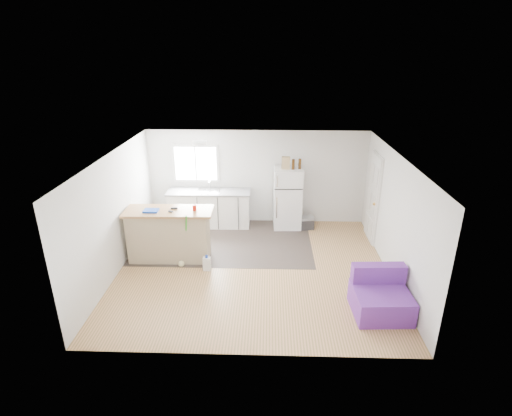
{
  "coord_description": "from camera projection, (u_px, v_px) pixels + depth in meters",
  "views": [
    {
      "loc": [
        0.29,
        -7.2,
        4.26
      ],
      "look_at": [
        0.03,
        0.7,
        1.08
      ],
      "focal_mm": 28.0,
      "sensor_mm": 36.0,
      "label": 1
    }
  ],
  "objects": [
    {
      "name": "ceiling_fixture",
      "position": [
        199.0,
        143.0,
        8.55
      ],
      "size": [
        0.3,
        0.3,
        0.07
      ],
      "primitive_type": "cylinder",
      "color": "white",
      "rests_on": "ceiling"
    },
    {
      "name": "tool_b",
      "position": [
        171.0,
        211.0,
        8.18
      ],
      "size": [
        0.11,
        0.07,
        0.03
      ],
      "primitive_type": "cube",
      "rotation": [
        0.0,
        0.0,
        -0.37
      ],
      "color": "black",
      "rests_on": "peninsula"
    },
    {
      "name": "kitchen_cabinets",
      "position": [
        210.0,
        208.0,
        10.16
      ],
      "size": [
        2.09,
        0.68,
        1.21
      ],
      "rotation": [
        0.0,
        0.0,
        0.02
      ],
      "color": "white",
      "rests_on": "floor"
    },
    {
      "name": "blue_tray",
      "position": [
        151.0,
        211.0,
        8.21
      ],
      "size": [
        0.3,
        0.22,
        0.04
      ],
      "primitive_type": "cube",
      "rotation": [
        0.0,
        0.0,
        0.01
      ],
      "color": "#1340B8",
      "rests_on": "peninsula"
    },
    {
      "name": "peninsula",
      "position": [
        169.0,
        234.0,
        8.5
      ],
      "size": [
        1.85,
        0.74,
        1.13
      ],
      "rotation": [
        0.0,
        0.0,
        0.02
      ],
      "color": "tan",
      "rests_on": "floor"
    },
    {
      "name": "red_cup",
      "position": [
        194.0,
        208.0,
        8.25
      ],
      "size": [
        0.09,
        0.09,
        0.12
      ],
      "primitive_type": "cylinder",
      "rotation": [
        0.0,
        0.0,
        0.07
      ],
      "color": "red",
      "rests_on": "peninsula"
    },
    {
      "name": "room",
      "position": [
        253.0,
        216.0,
        7.83
      ],
      "size": [
        5.51,
        5.01,
        2.41
      ],
      "color": "olive",
      "rests_on": "ground"
    },
    {
      "name": "interior_door",
      "position": [
        373.0,
        198.0,
        9.25
      ],
      "size": [
        0.11,
        0.92,
        2.1
      ],
      "color": "white",
      "rests_on": "right_wall"
    },
    {
      "name": "mop",
      "position": [
        183.0,
        255.0,
        8.33
      ],
      "size": [
        0.26,
        0.32,
        1.17
      ],
      "rotation": [
        0.0,
        0.0,
        0.52
      ],
      "color": "green",
      "rests_on": "floor"
    },
    {
      "name": "tool_a",
      "position": [
        174.0,
        208.0,
        8.35
      ],
      "size": [
        0.15,
        0.07,
        0.03
      ],
      "primitive_type": "cube",
      "rotation": [
        0.0,
        0.0,
        0.16
      ],
      "color": "black",
      "rests_on": "peninsula"
    },
    {
      "name": "vinyl_zone",
      "position": [
        225.0,
        241.0,
        9.46
      ],
      "size": [
        4.05,
        2.5,
        0.0
      ],
      "primitive_type": "cube",
      "color": "#362E29",
      "rests_on": "floor"
    },
    {
      "name": "window",
      "position": [
        196.0,
        164.0,
        10.05
      ],
      "size": [
        1.18,
        0.06,
        0.98
      ],
      "color": "white",
      "rests_on": "back_wall"
    },
    {
      "name": "bottle_left",
      "position": [
        293.0,
        164.0,
        9.54
      ],
      "size": [
        0.09,
        0.09,
        0.25
      ],
      "primitive_type": "cylinder",
      "rotation": [
        0.0,
        0.0,
        0.43
      ],
      "color": "#3C230A",
      "rests_on": "refrigerator"
    },
    {
      "name": "purple_seat",
      "position": [
        380.0,
        298.0,
        6.84
      ],
      "size": [
        0.97,
        0.92,
        0.76
      ],
      "rotation": [
        0.0,
        0.0,
        0.05
      ],
      "color": "#662D92",
      "rests_on": "floor"
    },
    {
      "name": "cardboard_box",
      "position": [
        286.0,
        163.0,
        9.56
      ],
      "size": [
        0.21,
        0.11,
        0.3
      ],
      "primitive_type": "cube",
      "rotation": [
        0.0,
        0.0,
        -0.05
      ],
      "color": "tan",
      "rests_on": "refrigerator"
    },
    {
      "name": "cleaner_jug",
      "position": [
        207.0,
        264.0,
        8.18
      ],
      "size": [
        0.16,
        0.11,
        0.34
      ],
      "rotation": [
        0.0,
        0.0,
        -0.03
      ],
      "color": "white",
      "rests_on": "floor"
    },
    {
      "name": "refrigerator",
      "position": [
        287.0,
        198.0,
        9.97
      ],
      "size": [
        0.71,
        0.67,
        1.54
      ],
      "rotation": [
        0.0,
        0.0,
        0.04
      ],
      "color": "white",
      "rests_on": "floor"
    },
    {
      "name": "cooler",
      "position": [
        305.0,
        223.0,
        10.06
      ],
      "size": [
        0.46,
        0.35,
        0.32
      ],
      "rotation": [
        0.0,
        0.0,
        0.18
      ],
      "color": "#2A2A2C",
      "rests_on": "floor"
    },
    {
      "name": "bottle_right",
      "position": [
        300.0,
        164.0,
        9.58
      ],
      "size": [
        0.07,
        0.07,
        0.25
      ],
      "primitive_type": "cylinder",
      "rotation": [
        0.0,
        0.0,
        0.06
      ],
      "color": "#3C230A",
      "rests_on": "refrigerator"
    }
  ]
}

